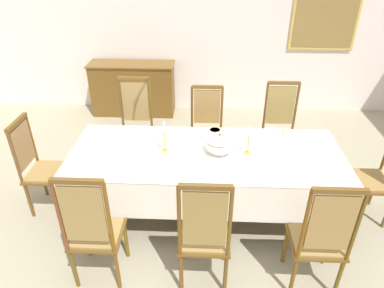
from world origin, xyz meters
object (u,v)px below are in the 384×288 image
(chair_south_b, at_px, (204,233))
(candlestick_east, at_px, (248,143))
(bowl_near_right, at_px, (215,131))
(spoon_primary, at_px, (283,132))
(dining_table, at_px, (206,158))
(chair_south_a, at_px, (93,229))
(sideboard, at_px, (133,89))
(framed_painting, at_px, (327,11))
(chair_head_east, at_px, (379,173))
(candlestick_west, at_px, (165,140))
(chair_south_c, at_px, (320,237))
(chair_north_c, at_px, (280,128))
(soup_tureen, at_px, (219,144))
(bowl_near_left, at_px, (273,132))
(chair_head_west, at_px, (40,165))
(spoon_secondary, at_px, (223,131))
(chair_north_b, at_px, (206,128))
(chair_north_a, at_px, (136,124))

(chair_south_b, relative_size, candlestick_east, 3.77)
(bowl_near_right, bearing_deg, spoon_primary, 1.65)
(chair_south_b, bearing_deg, dining_table, 89.89)
(chair_south_a, xyz_separation_m, sideboard, (-0.35, 3.52, -0.14))
(chair_south_b, distance_m, framed_painting, 4.35)
(chair_south_a, relative_size, chair_south_b, 1.02)
(chair_head_east, bearing_deg, chair_south_a, 109.22)
(sideboard, bearing_deg, spoon_primary, 136.15)
(dining_table, height_order, spoon_primary, spoon_primary)
(candlestick_west, bearing_deg, chair_south_c, -34.83)
(chair_south_a, bearing_deg, chair_north_c, 45.48)
(candlestick_west, bearing_deg, framed_painting, 50.85)
(soup_tureen, relative_size, bowl_near_right, 2.00)
(candlestick_west, bearing_deg, bowl_near_left, 20.64)
(chair_head_east, height_order, bowl_near_left, chair_head_east)
(chair_south_b, bearing_deg, framed_painting, 63.74)
(soup_tureen, xyz_separation_m, framed_painting, (1.72, 2.81, 0.82))
(spoon_primary, bearing_deg, candlestick_west, -144.03)
(chair_north_c, relative_size, chair_head_west, 1.06)
(chair_south_c, bearing_deg, spoon_secondary, 117.96)
(dining_table, distance_m, chair_head_west, 1.82)
(chair_north_b, bearing_deg, sideboard, -51.18)
(chair_south_c, xyz_separation_m, bowl_near_right, (-0.86, 1.41, 0.21))
(soup_tureen, height_order, framed_painting, framed_painting)
(chair_north_a, bearing_deg, framed_painting, -146.56)
(chair_north_a, xyz_separation_m, chair_head_east, (2.76, -0.96, -0.01))
(chair_south_b, relative_size, chair_head_west, 1.07)
(chair_north_b, height_order, chair_head_west, chair_head_west)
(chair_south_b, relative_size, spoon_primary, 6.83)
(chair_north_c, bearing_deg, framed_painting, -116.10)
(chair_south_c, bearing_deg, candlestick_east, 118.61)
(chair_north_a, bearing_deg, chair_south_b, 115.95)
(chair_head_west, relative_size, framed_painting, 0.91)
(chair_north_c, bearing_deg, dining_table, 45.23)
(spoon_primary, relative_size, sideboard, 0.12)
(chair_south_a, height_order, bowl_near_right, chair_south_a)
(candlestick_east, distance_m, bowl_near_left, 0.56)
(chair_north_c, distance_m, framed_painting, 2.35)
(framed_painting, bearing_deg, chair_north_c, -116.10)
(bowl_near_right, height_order, spoon_primary, bowl_near_right)
(chair_south_b, height_order, soup_tureen, chair_south_b)
(chair_south_b, xyz_separation_m, candlestick_east, (0.43, 0.96, 0.31))
(chair_north_a, relative_size, bowl_near_left, 6.86)
(chair_head_east, xyz_separation_m, soup_tureen, (-1.69, -0.00, 0.31))
(chair_south_a, xyz_separation_m, spoon_primary, (1.82, 1.43, 0.19))
(chair_south_a, xyz_separation_m, candlestick_east, (1.37, 0.96, 0.31))
(chair_north_a, distance_m, candlestick_west, 1.14)
(chair_north_a, distance_m, framed_painting, 3.53)
(chair_south_c, bearing_deg, bowl_near_left, 97.98)
(chair_south_b, height_order, chair_north_c, chair_south_b)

